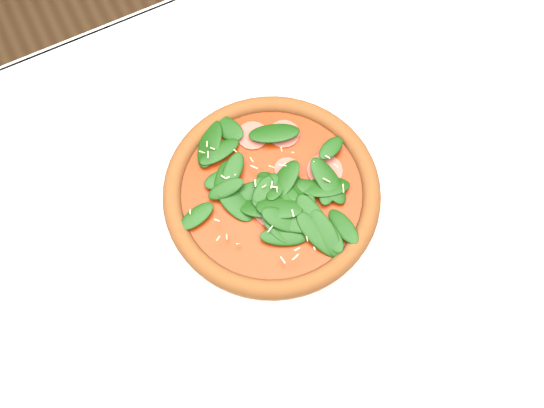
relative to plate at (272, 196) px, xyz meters
name	(u,v)px	position (x,y,z in m)	size (l,w,h in m)	color
ground	(266,317)	(-0.02, -0.01, -0.76)	(6.00, 6.00, 0.00)	brown
dining_table	(262,237)	(-0.02, -0.01, -0.11)	(1.21, 0.81, 0.75)	white
plate	(272,196)	(0.00, 0.00, 0.00)	(0.35, 0.35, 0.02)	white
pizza	(272,191)	(0.00, 0.00, 0.02)	(0.36, 0.36, 0.04)	#9E5E26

